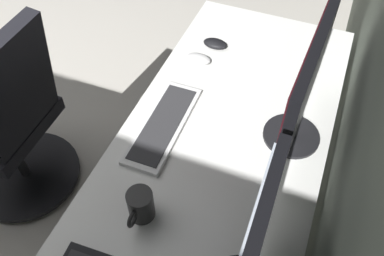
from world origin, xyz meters
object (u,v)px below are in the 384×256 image
at_px(keyboard_main, 163,125).
at_px(mouse_main, 198,59).
at_px(office_chair, 11,128).
at_px(monitor_primary, 305,85).
at_px(coffee_mug, 140,205).
at_px(mouse_spare, 215,44).

relative_size(keyboard_main, mouse_main, 4.05).
bearing_deg(office_chair, keyboard_main, 94.29).
bearing_deg(mouse_main, monitor_primary, 60.36).
xyz_separation_m(monitor_primary, coffee_mug, (0.47, -0.35, -0.20)).
distance_m(mouse_main, office_chair, 0.90).
distance_m(mouse_spare, office_chair, 0.99).
height_order(keyboard_main, mouse_spare, mouse_spare).
xyz_separation_m(monitor_primary, mouse_main, (-0.26, -0.45, -0.24)).
bearing_deg(mouse_spare, monitor_primary, 48.00).
height_order(monitor_primary, office_chair, monitor_primary).
xyz_separation_m(mouse_main, mouse_spare, (-0.12, 0.03, 0.00)).
xyz_separation_m(mouse_spare, office_chair, (0.56, -0.76, -0.29)).
relative_size(monitor_primary, mouse_spare, 5.22).
height_order(mouse_main, office_chair, office_chair).
bearing_deg(mouse_main, coffee_mug, 7.48).
relative_size(mouse_spare, coffee_mug, 0.87).
bearing_deg(mouse_main, keyboard_main, 1.64).
height_order(mouse_main, coffee_mug, coffee_mug).
bearing_deg(keyboard_main, mouse_main, -178.36).
relative_size(mouse_main, mouse_spare, 1.00).
xyz_separation_m(keyboard_main, mouse_spare, (-0.50, 0.02, 0.01)).
distance_m(keyboard_main, mouse_main, 0.38).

